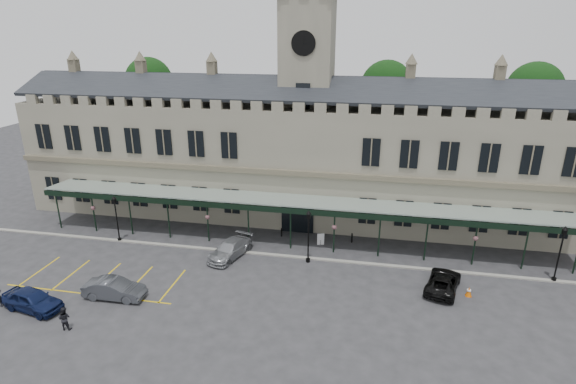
% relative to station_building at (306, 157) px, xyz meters
% --- Properties ---
extents(ground, '(140.00, 140.00, 0.00)m').
position_rel_station_building_xyz_m(ground, '(0.00, -15.91, -6.47)').
color(ground, '#2C2C2F').
extents(station_building, '(60.00, 10.36, 17.30)m').
position_rel_station_building_xyz_m(station_building, '(0.00, 0.00, 0.00)').
color(station_building, slate).
rests_on(station_building, ground).
extents(clock_tower, '(5.60, 5.60, 24.80)m').
position_rel_station_building_xyz_m(clock_tower, '(0.00, 0.09, 6.64)').
color(clock_tower, slate).
rests_on(clock_tower, ground).
extents(canopy, '(50.00, 4.10, 4.30)m').
position_rel_station_building_xyz_m(canopy, '(0.00, -8.45, -4.06)').
color(canopy, '#8C9E93').
rests_on(canopy, ground).
extents(kerb, '(60.00, 0.40, 0.12)m').
position_rel_station_building_xyz_m(kerb, '(0.00, -10.41, -6.41)').
color(kerb, gray).
rests_on(kerb, ground).
extents(parking_markings, '(16.00, 6.00, 0.01)m').
position_rel_station_building_xyz_m(parking_markings, '(-14.00, -17.41, -6.47)').
color(parking_markings, gold).
rests_on(parking_markings, ground).
extents(tree_behind_left, '(6.00, 6.00, 16.00)m').
position_rel_station_building_xyz_m(tree_behind_left, '(-22.00, 9.09, 6.35)').
color(tree_behind_left, '#332314').
rests_on(tree_behind_left, ground).
extents(tree_behind_mid, '(6.00, 6.00, 16.00)m').
position_rel_station_building_xyz_m(tree_behind_mid, '(8.00, 9.09, 6.35)').
color(tree_behind_mid, '#332314').
rests_on(tree_behind_mid, ground).
extents(tree_behind_right, '(6.00, 6.00, 16.00)m').
position_rel_station_building_xyz_m(tree_behind_right, '(24.00, 9.09, 6.35)').
color(tree_behind_right, '#332314').
rests_on(tree_behind_right, ground).
extents(lamp_post_left, '(0.44, 0.44, 4.66)m').
position_rel_station_building_xyz_m(lamp_post_left, '(-16.43, -10.38, -3.71)').
color(lamp_post_left, black).
rests_on(lamp_post_left, ground).
extents(lamp_post_mid, '(0.46, 0.46, 4.87)m').
position_rel_station_building_xyz_m(lamp_post_mid, '(1.99, -10.96, -3.58)').
color(lamp_post_mid, black).
rests_on(lamp_post_mid, ground).
extents(lamp_post_right, '(0.46, 0.46, 4.88)m').
position_rel_station_building_xyz_m(lamp_post_right, '(21.99, -10.34, -3.57)').
color(lamp_post_right, black).
rests_on(lamp_post_right, ground).
extents(traffic_cone, '(0.47, 0.47, 0.75)m').
position_rel_station_building_xyz_m(traffic_cone, '(14.84, -13.93, -6.10)').
color(traffic_cone, '#E86307').
rests_on(traffic_cone, ground).
extents(sign_board, '(0.65, 0.25, 1.14)m').
position_rel_station_building_xyz_m(sign_board, '(2.66, -7.41, -5.91)').
color(sign_board, black).
rests_on(sign_board, ground).
extents(bollard_left, '(0.15, 0.15, 0.84)m').
position_rel_station_building_xyz_m(bollard_left, '(-1.35, -6.35, -6.05)').
color(bollard_left, black).
rests_on(bollard_left, ground).
extents(bollard_right, '(0.16, 0.16, 0.91)m').
position_rel_station_building_xyz_m(bollard_right, '(5.53, -6.34, -6.01)').
color(bollard_right, black).
rests_on(bollard_right, ground).
extents(car_left_a, '(4.91, 2.69, 1.58)m').
position_rel_station_building_xyz_m(car_left_a, '(-16.49, -21.84, -5.68)').
color(car_left_a, '#0E183E').
rests_on(car_left_a, ground).
extents(car_left_b, '(4.67, 1.75, 1.52)m').
position_rel_station_building_xyz_m(car_left_b, '(-11.50, -19.34, -5.71)').
color(car_left_b, '#3E4146').
rests_on(car_left_b, ground).
extents(car_taxi, '(3.47, 5.47, 1.48)m').
position_rel_station_building_xyz_m(car_taxi, '(-5.00, -11.34, -5.73)').
color(car_taxi, gray).
rests_on(car_taxi, ground).
extents(car_van, '(3.50, 5.29, 1.35)m').
position_rel_station_building_xyz_m(car_van, '(13.00, -13.33, -5.79)').
color(car_van, black).
rests_on(car_van, ground).
extents(person_b, '(0.90, 0.75, 1.68)m').
position_rel_station_building_xyz_m(person_b, '(-12.72, -23.44, -5.63)').
color(person_b, black).
rests_on(person_b, ground).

